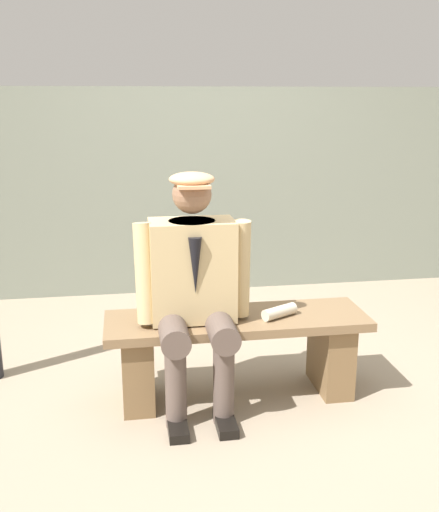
# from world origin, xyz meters

# --- Properties ---
(ground_plane) EXTENTS (30.00, 30.00, 0.00)m
(ground_plane) POSITION_xyz_m (0.00, 0.00, 0.00)
(ground_plane) COLOR gray
(bench) EXTENTS (1.44, 0.44, 0.47)m
(bench) POSITION_xyz_m (0.00, 0.00, 0.30)
(bench) COLOR #7E6344
(bench) RESTS_ON ground
(seated_man) EXTENTS (0.62, 0.59, 1.27)m
(seated_man) POSITION_xyz_m (0.24, 0.06, 0.70)
(seated_man) COLOR tan
(seated_man) RESTS_ON ground
(rolled_magazine) EXTENTS (0.22, 0.16, 0.06)m
(rolled_magazine) POSITION_xyz_m (-0.23, 0.05, 0.50)
(rolled_magazine) COLOR beige
(rolled_magazine) RESTS_ON bench
(stadium_wall) EXTENTS (12.00, 0.24, 1.72)m
(stadium_wall) POSITION_xyz_m (0.00, -2.04, 0.86)
(stadium_wall) COLOR gray
(stadium_wall) RESTS_ON ground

